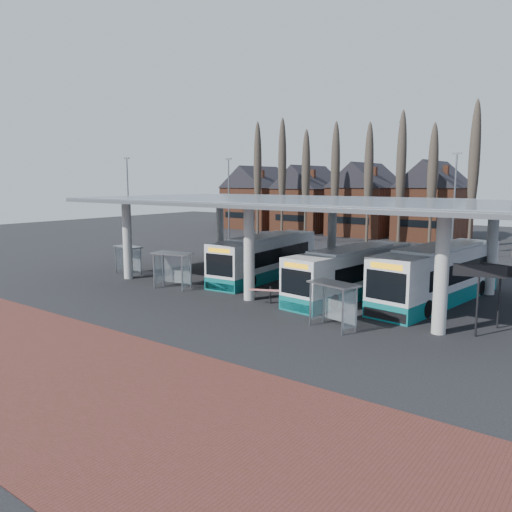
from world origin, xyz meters
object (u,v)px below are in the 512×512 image
Objects in this scene: bus_1 at (266,258)px; bus_3 at (439,275)px; bus_2 at (352,273)px; shelter_2 at (335,295)px; shelter_1 at (173,262)px; shelter_0 at (129,254)px.

bus_1 is 0.94× the size of bus_3.
shelter_2 is at bearing -64.13° from bus_2.
shelter_0 is at bearing 155.37° from shelter_1.
shelter_1 is 1.05× the size of shelter_2.
bus_2 is at bearing -151.88° from bus_3.
shelter_1 is at bearing -117.22° from bus_1.
bus_3 is at bearing 21.02° from shelter_0.
bus_3 is at bearing -4.01° from bus_1.
bus_1 is 4.35× the size of shelter_2.
bus_3 is (5.08, 1.90, 0.15)m from bus_2.
shelter_1 is at bearing -173.79° from shelter_2.
bus_2 is (8.31, -1.81, -0.06)m from bus_1.
bus_3 is at bearing 26.79° from bus_2.
bus_1 is 4.12× the size of shelter_1.
bus_3 reaches higher than bus_1.
bus_1 reaches higher than shelter_0.
shelter_1 is (-2.99, -7.12, 0.28)m from bus_1.
bus_2 is 3.99× the size of shelter_1.
bus_3 reaches higher than shelter_0.
shelter_1 is at bearing -5.75° from shelter_0.
shelter_0 is 6.94m from shelter_1.
bus_3 is at bearing 88.73° from shelter_2.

